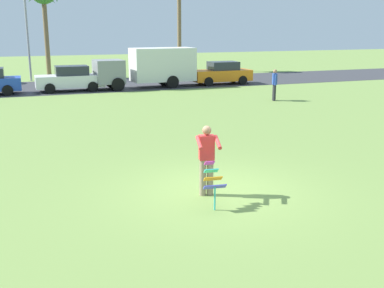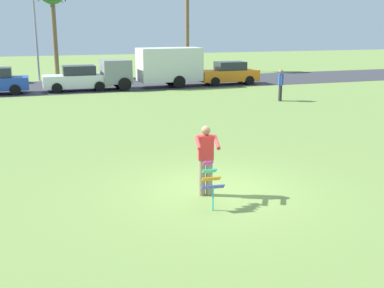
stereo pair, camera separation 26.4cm
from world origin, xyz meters
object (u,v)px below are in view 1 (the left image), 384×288
streetlight_pole (27,27)px  person_walker_near (275,84)px  parked_car_white (70,79)px  kite_held (213,180)px  parked_car_orange (222,73)px  parked_truck_grey_van (151,66)px  person_kite_flyer (207,158)px

streetlight_pole → person_walker_near: streetlight_pole is taller
parked_car_white → kite_held: bearing=-88.0°
parked_car_white → parked_car_orange: size_ratio=1.00×
parked_truck_grey_van → streetlight_pole: bearing=136.1°
parked_car_orange → person_walker_near: 8.03m
person_kite_flyer → parked_car_white: 20.72m
parked_truck_grey_van → parked_car_white: bearing=180.0°
person_kite_flyer → person_walker_near: (9.23, 12.68, -0.02)m
kite_held → streetlight_pole: bearing=95.8°
person_kite_flyer → person_walker_near: 15.69m
kite_held → parked_truck_grey_van: (4.59, 21.49, 0.74)m
parked_truck_grey_van → streetlight_pole: (-7.48, 7.20, 2.59)m
person_kite_flyer → parked_car_white: (-0.90, 20.70, -0.18)m
kite_held → person_kite_flyer: bearing=78.0°
parked_car_white → person_walker_near: (10.13, -8.02, 0.16)m
person_kite_flyer → kite_held: (-0.17, -0.79, -0.28)m
parked_car_orange → streetlight_pole: streetlight_pole is taller
person_kite_flyer → parked_truck_grey_van: parked_truck_grey_van is taller
kite_held → parked_truck_grey_van: size_ratio=0.15×
person_kite_flyer → streetlight_pole: (-3.06, 27.90, 3.05)m
kite_held → parked_car_orange: (9.78, 21.49, 0.11)m
person_kite_flyer → streetlight_pole: streetlight_pole is taller
parked_car_orange → streetlight_pole: 14.92m
parked_truck_grey_van → parked_car_orange: (5.19, 0.00, -0.64)m
person_walker_near → parked_car_orange: bearing=87.3°
parked_car_white → parked_truck_grey_van: size_ratio=0.62×
parked_car_white → parked_truck_grey_van: parked_truck_grey_van is taller
parked_car_white → parked_truck_grey_van: 5.36m
parked_car_orange → streetlight_pole: size_ratio=0.60×
kite_held → parked_car_white: size_ratio=0.24×
parked_car_white → streetlight_pole: 8.18m
person_kite_flyer → streetlight_pole: size_ratio=0.25×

